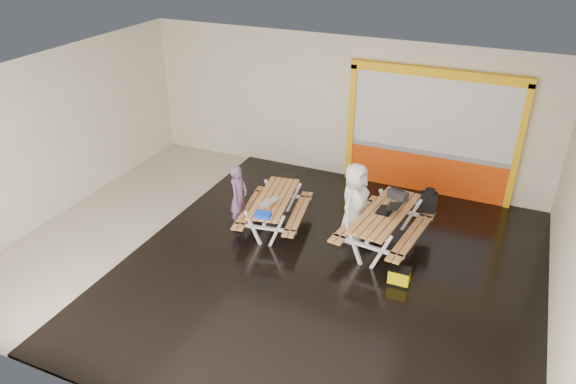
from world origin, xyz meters
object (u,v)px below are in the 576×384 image
at_px(laptop_right, 388,209).
at_px(dark_case, 366,237).
at_px(picnic_table_right, 385,220).
at_px(toolbox, 398,195).
at_px(fluke_bag, 399,276).
at_px(laptop_left, 269,202).
at_px(person_left, 239,197).
at_px(person_right, 354,203).
at_px(blue_pouch, 263,215).
at_px(picnic_table_left, 274,205).
at_px(backpack, 429,201).

relative_size(laptop_right, dark_case, 1.13).
relative_size(picnic_table_right, toolbox, 5.11).
bearing_deg(fluke_bag, picnic_table_right, 118.56).
xyz_separation_m(laptop_left, dark_case, (1.91, 0.55, -0.67)).
bearing_deg(laptop_left, laptop_right, 12.79).
height_order(person_left, person_right, person_right).
relative_size(laptop_right, toolbox, 1.08).
bearing_deg(person_right, fluke_bag, -122.56).
distance_m(blue_pouch, toolbox, 2.76).
relative_size(picnic_table_left, laptop_left, 5.40).
xyz_separation_m(laptop_left, backpack, (2.93, 1.41, -0.04)).
height_order(picnic_table_left, laptop_right, laptop_right).
xyz_separation_m(picnic_table_left, person_right, (1.65, 0.22, 0.30)).
distance_m(person_left, laptop_right, 3.03).
height_order(laptop_right, toolbox, toolbox).
bearing_deg(person_right, backpack, -46.13).
relative_size(laptop_right, blue_pouch, 1.58).
distance_m(picnic_table_left, person_left, 0.76).
relative_size(picnic_table_left, backpack, 3.84).
distance_m(toolbox, fluke_bag, 1.90).
distance_m(toolbox, backpack, 0.67).
distance_m(picnic_table_left, blue_pouch, 0.83).
xyz_separation_m(picnic_table_right, blue_pouch, (-2.15, -1.00, 0.16)).
bearing_deg(laptop_left, picnic_table_right, 12.43).
bearing_deg(picnic_table_right, dark_case, 172.36).
height_order(toolbox, dark_case, toolbox).
bearing_deg(toolbox, picnic_table_left, -160.85).
bearing_deg(dark_case, person_left, -167.35).
bearing_deg(dark_case, picnic_table_left, -172.31).
xyz_separation_m(picnic_table_left, toolbox, (2.37, 0.82, 0.35)).
bearing_deg(laptop_right, blue_pouch, -154.98).
xyz_separation_m(person_right, dark_case, (0.28, 0.04, -0.74)).
relative_size(person_left, blue_pouch, 4.64).
relative_size(person_left, person_right, 0.83).
bearing_deg(backpack, toolbox, -152.73).
height_order(person_right, fluke_bag, person_right).
xyz_separation_m(picnic_table_right, person_left, (-2.94, -0.53, 0.15)).
height_order(picnic_table_left, person_left, person_left).
height_order(picnic_table_right, dark_case, picnic_table_right).
xyz_separation_m(laptop_right, toolbox, (0.04, 0.58, 0.03)).
bearing_deg(person_right, laptop_left, 116.33).
xyz_separation_m(person_right, toolbox, (0.72, 0.60, 0.05)).
relative_size(laptop_left, fluke_bag, 0.97).
xyz_separation_m(picnic_table_right, toolbox, (0.09, 0.61, 0.29)).
xyz_separation_m(blue_pouch, fluke_bag, (2.74, -0.08, -0.58)).
bearing_deg(laptop_left, blue_pouch, -77.94).
relative_size(person_right, blue_pouch, 5.61).
xyz_separation_m(picnic_table_right, backpack, (0.67, 0.91, 0.12)).
bearing_deg(person_left, dark_case, -80.59).
bearing_deg(dark_case, laptop_right, -3.27).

